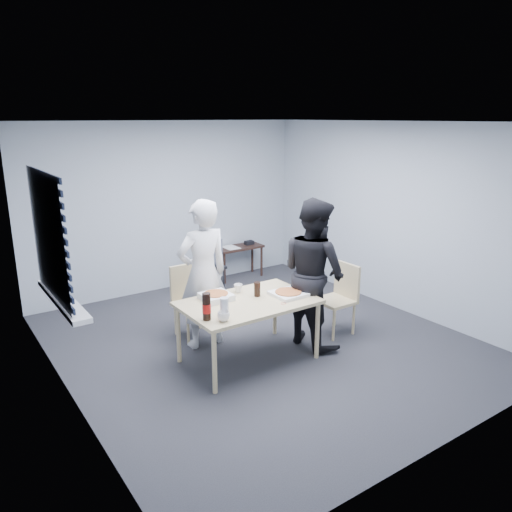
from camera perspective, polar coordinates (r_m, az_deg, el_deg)
room at (r=5.22m, az=-22.23°, el=1.02°), size 5.00×5.00×5.00m
dining_table at (r=5.50m, az=-0.89°, el=-5.76°), size 1.45×0.92×0.71m
chair_far at (r=6.27m, az=-7.55°, el=-4.48°), size 0.42×0.42×0.89m
chair_right at (r=6.37m, az=9.62°, el=-4.24°), size 0.42×0.42×0.89m
person_white at (r=5.84m, az=-6.08°, el=-2.08°), size 0.65×0.42×1.77m
person_black at (r=5.91m, az=6.59°, el=-1.89°), size 0.47×0.86×1.77m
side_table at (r=8.41m, az=-1.98°, el=0.57°), size 0.82×0.36×0.55m
stool at (r=7.63m, az=-5.04°, el=-1.90°), size 0.34×0.34×0.47m
backpack at (r=7.53m, az=-5.05°, el=0.33°), size 0.29×0.22×0.41m
pizza_box_a at (r=5.53m, az=-4.57°, el=-4.62°), size 0.31×0.31×0.08m
pizza_box_b at (r=5.65m, az=3.70°, el=-4.29°), size 0.35×0.35×0.05m
mug_a at (r=4.96m, az=-3.72°, el=-6.90°), size 0.17×0.17×0.10m
mug_b at (r=5.75m, az=-2.05°, el=-3.69°), size 0.10×0.10×0.09m
cola_glass at (r=5.60m, az=0.14°, el=-3.83°), size 0.08×0.08×0.16m
soda_bottle at (r=4.98m, az=-5.67°, el=-5.82°), size 0.09×0.09×0.28m
plastic_cups at (r=5.02m, az=-3.64°, el=-5.92°), size 0.09×0.09×0.21m
rubber_band at (r=5.41m, az=3.14°, el=-5.45°), size 0.06×0.06×0.00m
papers at (r=8.32m, az=-2.90°, el=0.99°), size 0.26×0.33×0.01m
black_box at (r=8.51m, az=-0.78°, el=1.54°), size 0.15×0.11×0.06m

